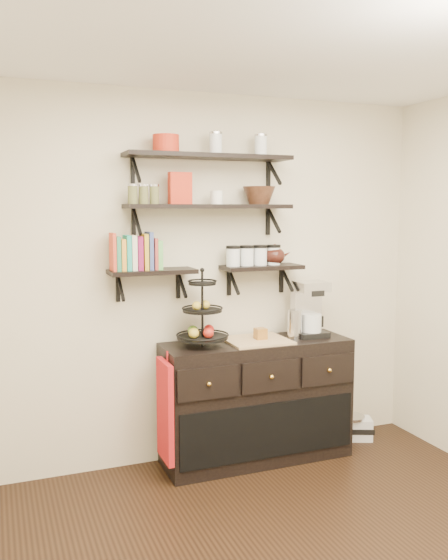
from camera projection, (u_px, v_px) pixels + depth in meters
ceiling at (333, 19)px, 2.61m from camera, size 3.50×3.50×0.02m
back_wall at (203, 279)px, 4.39m from camera, size 3.50×0.02×2.70m
shelf_top at (209, 157)px, 4.16m from camera, size 1.20×0.27×0.23m
shelf_mid at (209, 207)px, 4.21m from camera, size 1.20×0.27×0.23m
shelf_low_left at (152, 272)px, 4.12m from camera, size 0.60×0.25×0.23m
shelf_low_right at (261, 268)px, 4.43m from camera, size 0.60×0.25×0.23m
cookbooks at (139, 253)px, 4.07m from camera, size 0.36×0.15×0.26m
glass_canisters at (254, 257)px, 4.39m from camera, size 0.43×0.10×0.13m
sideboard at (256, 400)px, 4.40m from camera, size 1.40×0.50×0.92m
fruit_stand at (203, 320)px, 4.18m from camera, size 0.36×0.36×0.53m
candle at (260, 334)px, 4.35m from camera, size 0.08×0.08×0.08m
coffee_maker at (309, 310)px, 4.51m from camera, size 0.23×0.22×0.42m
thermal_carafe at (295, 324)px, 4.43m from camera, size 0.11×0.11×0.22m
apron at (165, 411)px, 4.04m from camera, size 0.04×0.30×0.69m
radio at (351, 427)px, 4.83m from camera, size 0.37×0.29×0.20m
recipe_box at (180, 188)px, 4.11m from camera, size 0.16×0.07×0.22m
walnut_bowl at (259, 196)px, 4.33m from camera, size 0.24×0.24×0.13m
ramekins at (217, 198)px, 4.22m from camera, size 0.09×0.09×0.10m
teapot at (275, 254)px, 4.45m from camera, size 0.23×0.19×0.16m
red_pot at (166, 144)px, 4.04m from camera, size 0.18×0.18×0.12m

